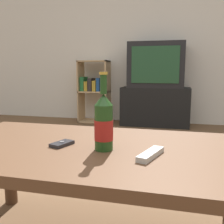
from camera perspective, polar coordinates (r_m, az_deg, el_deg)
back_wall at (r=4.05m, az=9.59°, el=16.27°), size 8.00×0.05×2.60m
coffee_table at (r=1.10m, az=-4.55°, el=-10.57°), size 1.34×0.71×0.48m
tv_stand at (r=3.79m, az=9.37°, el=1.19°), size 0.96×0.38×0.54m
television at (r=3.75m, az=9.60°, el=10.05°), size 0.77×0.39×0.62m
bookshelf at (r=4.00m, az=-4.13°, el=4.97°), size 0.45×0.30×0.93m
beer_bottle at (r=1.00m, az=-1.82°, el=-2.39°), size 0.07×0.07×0.30m
cell_phone at (r=1.10m, az=-10.84°, el=-6.80°), size 0.08×0.11×0.02m
remote_control at (r=0.95m, az=8.40°, el=-9.08°), size 0.09×0.17×0.02m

